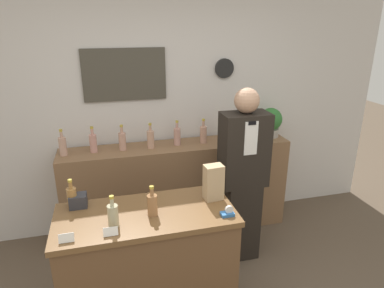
{
  "coord_description": "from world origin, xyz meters",
  "views": [
    {
      "loc": [
        -0.59,
        -1.54,
        2.22
      ],
      "look_at": [
        0.12,
        1.13,
        1.23
      ],
      "focal_mm": 32.0,
      "sensor_mm": 36.0,
      "label": 1
    }
  ],
  "objects": [
    {
      "name": "shelf_bottle_4",
      "position": [
        0.12,
        1.75,
        1.1
      ],
      "size": [
        0.07,
        0.07,
        0.26
      ],
      "color": "tan",
      "rests_on": "back_shelf"
    },
    {
      "name": "shelf_bottle_7",
      "position": [
        0.96,
        1.75,
        1.1
      ],
      "size": [
        0.07,
        0.07,
        0.26
      ],
      "color": "tan",
      "rests_on": "back_shelf"
    },
    {
      "name": "back_wall",
      "position": [
        -0.0,
        2.0,
        1.35
      ],
      "size": [
        5.2,
        0.09,
        2.7
      ],
      "color": "silver",
      "rests_on": "ground_plane"
    },
    {
      "name": "back_shelf",
      "position": [
        0.12,
        1.73,
        0.5
      ],
      "size": [
        2.39,
        0.41,
        1.01
      ],
      "color": "brown",
      "rests_on": "ground_plane"
    },
    {
      "name": "shelf_bottle_6",
      "position": [
        0.68,
        1.72,
        1.1
      ],
      "size": [
        0.07,
        0.07,
        0.26
      ],
      "color": "tan",
      "rests_on": "back_shelf"
    },
    {
      "name": "shelf_bottle_5",
      "position": [
        0.4,
        1.74,
        1.1
      ],
      "size": [
        0.07,
        0.07,
        0.26
      ],
      "color": "tan",
      "rests_on": "back_shelf"
    },
    {
      "name": "shelf_bottle_2",
      "position": [
        -0.44,
        1.74,
        1.1
      ],
      "size": [
        0.07,
        0.07,
        0.26
      ],
      "color": "tan",
      "rests_on": "back_shelf"
    },
    {
      "name": "tape_dispenser",
      "position": [
        0.17,
        0.36,
        1.0
      ],
      "size": [
        0.09,
        0.06,
        0.07
      ],
      "color": "#2D66A8",
      "rests_on": "display_counter"
    },
    {
      "name": "paper_bag",
      "position": [
        0.14,
        0.6,
        1.11
      ],
      "size": [
        0.14,
        0.11,
        0.27
      ],
      "color": "tan",
      "rests_on": "display_counter"
    },
    {
      "name": "shelf_bottle_0",
      "position": [
        -1.0,
        1.73,
        1.1
      ],
      "size": [
        0.07,
        0.07,
        0.26
      ],
      "color": "tan",
      "rests_on": "back_shelf"
    },
    {
      "name": "display_counter",
      "position": [
        -0.37,
        0.53,
        0.49
      ],
      "size": [
        1.23,
        0.58,
        0.98
      ],
      "color": "brown",
      "rests_on": "ground_plane"
    },
    {
      "name": "shelf_bottle_1",
      "position": [
        -0.72,
        1.75,
        1.1
      ],
      "size": [
        0.07,
        0.07,
        0.26
      ],
      "color": "tan",
      "rests_on": "back_shelf"
    },
    {
      "name": "counter_bottle_0",
      "position": [
        -0.86,
        0.74,
        1.06
      ],
      "size": [
        0.07,
        0.07,
        0.22
      ],
      "color": "olive",
      "rests_on": "display_counter"
    },
    {
      "name": "shelf_bottle_3",
      "position": [
        -0.16,
        1.72,
        1.1
      ],
      "size": [
        0.07,
        0.07,
        0.26
      ],
      "color": "tan",
      "rests_on": "back_shelf"
    },
    {
      "name": "counter_bottle_2",
      "position": [
        -0.33,
        0.49,
        1.06
      ],
      "size": [
        0.07,
        0.07,
        0.22
      ],
      "color": "#966942",
      "rests_on": "display_counter"
    },
    {
      "name": "price_card_right",
      "position": [
        -0.61,
        0.32,
        1.0
      ],
      "size": [
        0.09,
        0.02,
        0.06
      ],
      "color": "white",
      "rests_on": "display_counter"
    },
    {
      "name": "gift_box",
      "position": [
        -0.82,
        0.74,
        1.02
      ],
      "size": [
        0.12,
        0.1,
        0.09
      ],
      "color": "#2D2D33",
      "rests_on": "display_counter"
    },
    {
      "name": "counter_bottle_1",
      "position": [
        -0.59,
        0.42,
        1.06
      ],
      "size": [
        0.07,
        0.07,
        0.22
      ],
      "color": "tan",
      "rests_on": "display_counter"
    },
    {
      "name": "shopkeeper",
      "position": [
        0.61,
        1.14,
        0.84
      ],
      "size": [
        0.43,
        0.27,
        1.69
      ],
      "color": "black",
      "rests_on": "ground_plane"
    },
    {
      "name": "price_card_left",
      "position": [
        -0.87,
        0.32,
        1.0
      ],
      "size": [
        0.09,
        0.02,
        0.06
      ],
      "color": "white",
      "rests_on": "display_counter"
    },
    {
      "name": "potted_plant",
      "position": [
        1.18,
        1.76,
        1.18
      ],
      "size": [
        0.25,
        0.25,
        0.32
      ],
      "color": "#9E998E",
      "rests_on": "back_shelf"
    }
  ]
}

